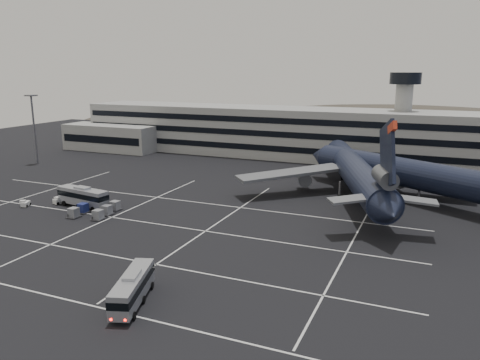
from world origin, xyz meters
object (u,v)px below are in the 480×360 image
trijet_main (356,172)px  tug_a (59,200)px  bus_far (83,196)px  bus_near (133,287)px  uld_cluster (96,208)px

trijet_main → tug_a: trijet_main is taller
bus_far → bus_near: bearing=-123.7°
bus_near → tug_a: (-35.91, 26.66, -1.26)m
trijet_main → bus_near: size_ratio=5.55×
bus_near → tug_a: 44.74m
uld_cluster → bus_near: bearing=-43.9°
trijet_main → uld_cluster: 49.22m
tug_a → uld_cluster: uld_cluster is taller
tug_a → bus_near: bearing=-24.9°
uld_cluster → tug_a: bearing=170.1°
bus_near → uld_cluster: (-25.85, 24.91, -1.05)m
bus_near → uld_cluster: 35.91m
trijet_main → uld_cluster: size_ratio=5.24×
trijet_main → bus_near: trijet_main is taller
bus_near → tug_a: size_ratio=4.09×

